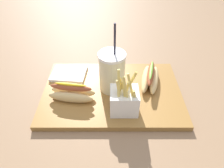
# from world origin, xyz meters

# --- Properties ---
(ground_plane) EXTENTS (2.40, 2.40, 0.02)m
(ground_plane) POSITION_xyz_m (0.00, 0.00, -0.01)
(ground_plane) COLOR #8C6B4C
(food_tray) EXTENTS (0.49, 0.33, 0.02)m
(food_tray) POSITION_xyz_m (0.00, 0.00, 0.01)
(food_tray) COLOR olive
(food_tray) RESTS_ON ground_plane
(soda_cup) EXTENTS (0.09, 0.09, 0.25)m
(soda_cup) POSITION_xyz_m (0.00, 0.02, 0.09)
(soda_cup) COLOR beige
(soda_cup) RESTS_ON food_tray
(fries_basket) EXTENTS (0.09, 0.08, 0.16)m
(fries_basket) POSITION_xyz_m (0.04, -0.09, 0.06)
(fries_basket) COLOR white
(fries_basket) RESTS_ON food_tray
(hot_dog_1) EXTENTS (0.09, 0.17, 0.06)m
(hot_dog_1) POSITION_xyz_m (0.14, 0.04, 0.04)
(hot_dog_1) COLOR #DBB775
(hot_dog_1) RESTS_ON food_tray
(hot_dog_2) EXTENTS (0.16, 0.08, 0.07)m
(hot_dog_2) POSITION_xyz_m (-0.14, -0.04, 0.05)
(hot_dog_2) COLOR #DBB775
(hot_dog_2) RESTS_ON food_tray
(ketchup_cup_1) EXTENTS (0.03, 0.03, 0.02)m
(ketchup_cup_1) POSITION_xyz_m (-0.01, 0.11, 0.03)
(ketchup_cup_1) COLOR white
(ketchup_cup_1) RESTS_ON food_tray
(napkin_stack) EXTENTS (0.14, 0.11, 0.01)m
(napkin_stack) POSITION_xyz_m (-0.17, 0.09, 0.03)
(napkin_stack) COLOR white
(napkin_stack) RESTS_ON food_tray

